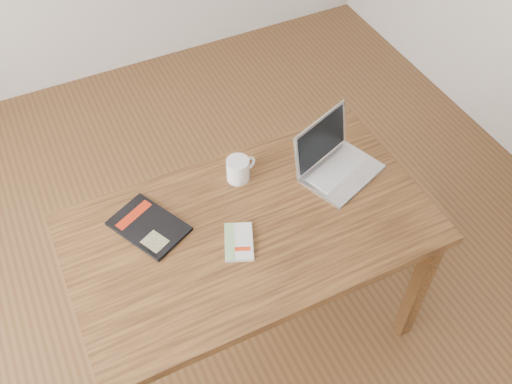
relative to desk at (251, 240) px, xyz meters
name	(u,v)px	position (x,y,z in m)	size (l,w,h in m)	color
room	(159,89)	(-0.22, 0.14, 0.69)	(4.04, 4.04, 2.70)	brown
desk	(251,240)	(0.00, 0.00, 0.00)	(1.32, 0.76, 0.75)	#563519
white_guidebook	(239,242)	(-0.07, -0.05, 0.10)	(0.15, 0.19, 0.01)	beige
black_guidebook	(149,226)	(-0.33, 0.16, 0.10)	(0.28, 0.32, 0.01)	black
laptop	(334,161)	(0.41, 0.11, 0.13)	(0.36, 0.33, 0.21)	silver
coffee_mug	(239,169)	(0.06, 0.23, 0.14)	(0.13, 0.09, 0.10)	white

